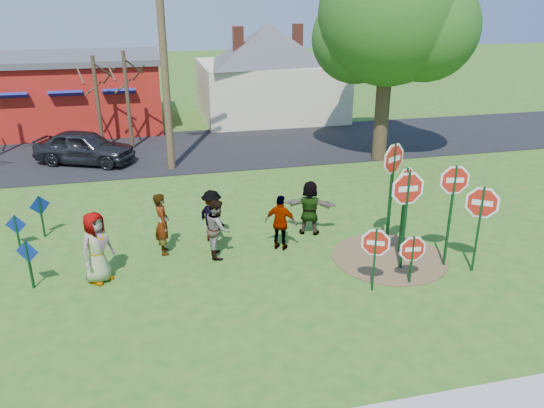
# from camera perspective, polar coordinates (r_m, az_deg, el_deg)

# --- Properties ---
(ground) EXTENTS (120.00, 120.00, 0.00)m
(ground) POSITION_cam_1_polar(r_m,az_deg,el_deg) (14.96, -5.05, -5.94)
(ground) COLOR #28611B
(ground) RESTS_ON ground
(road) EXTENTS (120.00, 7.50, 0.04)m
(road) POSITION_cam_1_polar(r_m,az_deg,el_deg) (25.66, -9.01, 5.77)
(road) COLOR black
(road) RESTS_ON ground
(dirt_patch) EXTENTS (3.20, 3.20, 0.03)m
(dirt_patch) POSITION_cam_1_polar(r_m,az_deg,el_deg) (15.33, 12.49, -5.64)
(dirt_patch) COLOR brown
(dirt_patch) RESTS_ON ground
(red_building) EXTENTS (9.40, 7.69, 3.90)m
(red_building) POSITION_cam_1_polar(r_m,az_deg,el_deg) (31.75, -20.42, 11.33)
(red_building) COLOR maroon
(red_building) RESTS_ON ground
(cream_house) EXTENTS (9.40, 9.40, 6.50)m
(cream_house) POSITION_cam_1_polar(r_m,az_deg,el_deg) (32.25, -0.31, 14.51)
(cream_house) COLOR beige
(cream_house) RESTS_ON ground
(stop_sign_a) EXTENTS (0.86, 0.45, 1.79)m
(stop_sign_a) POSITION_cam_1_polar(r_m,az_deg,el_deg) (13.13, 11.06, -4.57)
(stop_sign_a) COLOR #103C1C
(stop_sign_a) RESTS_ON ground
(stop_sign_b) EXTENTS (1.03, 0.57, 3.32)m
(stop_sign_b) POSITION_cam_1_polar(r_m,az_deg,el_deg) (14.95, 12.86, 3.60)
(stop_sign_b) COLOR #103C1C
(stop_sign_b) RESTS_ON ground
(stop_sign_c) EXTENTS (1.04, 0.22, 3.00)m
(stop_sign_c) POSITION_cam_1_polar(r_m,az_deg,el_deg) (14.50, 18.90, 1.14)
(stop_sign_c) COLOR #103C1C
(stop_sign_c) RESTS_ON ground
(stop_sign_d) EXTENTS (0.97, 0.56, 2.70)m
(stop_sign_d) POSITION_cam_1_polar(r_m,az_deg,el_deg) (14.97, 14.13, 1.57)
(stop_sign_d) COLOR #103C1C
(stop_sign_d) RESTS_ON ground
(stop_sign_e) EXTENTS (0.93, 0.10, 1.44)m
(stop_sign_e) POSITION_cam_1_polar(r_m,az_deg,el_deg) (13.79, 14.87, -4.95)
(stop_sign_e) COLOR #103C1C
(stop_sign_e) RESTS_ON ground
(stop_sign_f) EXTENTS (0.95, 0.67, 2.53)m
(stop_sign_f) POSITION_cam_1_polar(r_m,az_deg,el_deg) (14.60, 21.59, -0.49)
(stop_sign_f) COLOR #103C1C
(stop_sign_f) RESTS_ON ground
(stop_sign_g) EXTENTS (1.20, 0.08, 2.90)m
(stop_sign_g) POSITION_cam_1_polar(r_m,az_deg,el_deg) (14.03, 14.30, 0.55)
(stop_sign_g) COLOR #103C1C
(stop_sign_g) RESTS_ON ground
(blue_diamond_b) EXTENTS (0.56, 0.26, 1.33)m
(blue_diamond_b) POSITION_cam_1_polar(r_m,az_deg,el_deg) (14.46, -24.72, -5.36)
(blue_diamond_b) COLOR #103C1C
(blue_diamond_b) RESTS_ON ground
(blue_diamond_c) EXTENTS (0.60, 0.13, 1.01)m
(blue_diamond_c) POSITION_cam_1_polar(r_m,az_deg,el_deg) (17.07, -25.79, -2.30)
(blue_diamond_c) COLOR #103C1C
(blue_diamond_c) RESTS_ON ground
(blue_diamond_d) EXTENTS (0.54, 0.33, 1.34)m
(blue_diamond_d) POSITION_cam_1_polar(r_m,az_deg,el_deg) (17.36, -23.61, -0.73)
(blue_diamond_d) COLOR #103C1C
(blue_diamond_d) RESTS_ON ground
(person_a) EXTENTS (1.08, 1.09, 1.90)m
(person_a) POSITION_cam_1_polar(r_m,az_deg,el_deg) (14.14, -18.35, -4.46)
(person_a) COLOR #3F5481
(person_a) RESTS_ON ground
(person_b) EXTENTS (0.49, 0.69, 1.80)m
(person_b) POSITION_cam_1_polar(r_m,az_deg,el_deg) (15.22, -11.71, -2.09)
(person_b) COLOR #236E56
(person_b) RESTS_ON ground
(person_c) EXTENTS (0.66, 0.83, 1.67)m
(person_c) POSITION_cam_1_polar(r_m,az_deg,el_deg) (14.86, -5.88, -2.60)
(person_c) COLOR brown
(person_c) RESTS_ON ground
(person_d) EXTENTS (1.05, 1.20, 1.61)m
(person_d) POSITION_cam_1_polar(r_m,az_deg,el_deg) (15.75, -6.47, -1.31)
(person_d) COLOR #2C2D31
(person_d) RESTS_ON ground
(person_e) EXTENTS (1.03, 0.87, 1.65)m
(person_e) POSITION_cam_1_polar(r_m,az_deg,el_deg) (15.15, 0.97, -2.04)
(person_e) COLOR #522B5B
(person_e) RESTS_ON ground
(person_f) EXTENTS (1.65, 1.08, 1.71)m
(person_f) POSITION_cam_1_polar(r_m,az_deg,el_deg) (16.18, 4.07, -0.40)
(person_f) COLOR #24553A
(person_f) RESTS_ON ground
(suv) EXTENTS (4.60, 3.30, 1.45)m
(suv) POSITION_cam_1_polar(r_m,az_deg,el_deg) (24.42, -19.53, 5.80)
(suv) COLOR #2B2B30
(suv) RESTS_ON road
(utility_pole) EXTENTS (2.37, 0.68, 9.84)m
(utility_pole) POSITION_cam_1_polar(r_m,az_deg,el_deg) (21.97, -11.67, 16.68)
(utility_pole) COLOR #4C3823
(utility_pole) RESTS_ON ground
(leafy_tree) EXTENTS (6.41, 5.85, 9.11)m
(leafy_tree) POSITION_cam_1_polar(r_m,az_deg,el_deg) (23.51, 12.80, 18.58)
(leafy_tree) COLOR #382819
(leafy_tree) RESTS_ON ground
(bare_tree_east) EXTENTS (1.80, 1.80, 4.35)m
(bare_tree_east) POSITION_cam_1_polar(r_m,az_deg,el_deg) (26.31, -18.38, 11.59)
(bare_tree_east) COLOR #382819
(bare_tree_east) RESTS_ON ground
(bare_tree_extra) EXTENTS (1.80, 1.80, 4.57)m
(bare_tree_extra) POSITION_cam_1_polar(r_m,az_deg,el_deg) (25.87, -15.39, 12.07)
(bare_tree_extra) COLOR #382819
(bare_tree_extra) RESTS_ON ground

